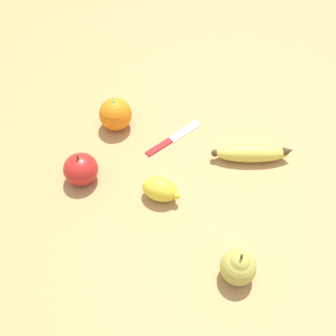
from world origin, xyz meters
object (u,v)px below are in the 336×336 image
(apple, at_px, (81,169))
(lemon, at_px, (160,191))
(paring_knife, at_px, (172,139))
(banana, at_px, (252,153))
(pear, at_px, (238,266))
(orange, at_px, (116,114))

(apple, height_order, lemon, apple)
(lemon, distance_m, paring_knife, 0.18)
(apple, distance_m, lemon, 0.19)
(banana, relative_size, apple, 2.34)
(apple, distance_m, paring_knife, 0.24)
(banana, relative_size, lemon, 2.04)
(pear, distance_m, apple, 0.41)
(apple, height_order, paring_knife, apple)
(pear, height_order, lemon, pear)
(apple, bearing_deg, pear, 44.77)
(banana, relative_size, pear, 2.25)
(orange, distance_m, apple, 0.18)
(banana, relative_size, paring_knife, 1.23)
(lemon, bearing_deg, pear, 29.76)
(orange, bearing_deg, apple, -30.42)
(pear, bearing_deg, banana, 157.30)
(orange, xyz_separation_m, pear, (0.45, 0.19, -0.00))
(paring_knife, bearing_deg, apple, -99.57)
(banana, height_order, lemon, lemon)
(pear, height_order, paring_knife, pear)
(lemon, xyz_separation_m, paring_knife, (-0.17, 0.06, -0.02))
(apple, bearing_deg, paring_knife, 111.04)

